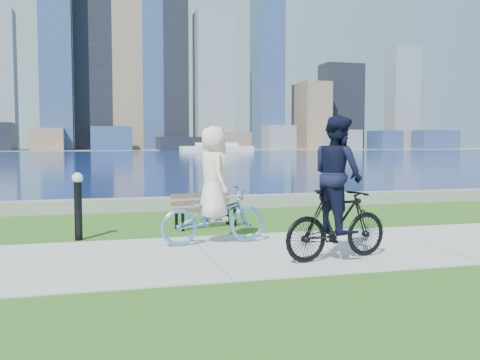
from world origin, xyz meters
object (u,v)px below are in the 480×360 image
object	(u,v)px
park_bench	(204,207)
bollard_lamp	(78,202)
cyclist_man	(337,200)
cyclist_woman	(213,200)

from	to	relation	value
park_bench	bollard_lamp	distance (m)	2.80
park_bench	bollard_lamp	size ratio (longest dim) A/B	1.18
bollard_lamp	cyclist_man	xyz separation A→B (m)	(4.00, -2.93, 0.23)
cyclist_woman	cyclist_man	xyz separation A→B (m)	(1.60, -1.80, 0.16)
park_bench	cyclist_man	xyz separation A→B (m)	(1.36, -3.83, 0.51)
bollard_lamp	cyclist_woman	distance (m)	2.65
park_bench	cyclist_woman	world-z (taller)	cyclist_woman
cyclist_man	cyclist_woman	bearing A→B (deg)	31.10
cyclist_woman	cyclist_man	size ratio (longest dim) A/B	0.95
cyclist_woman	cyclist_man	world-z (taller)	cyclist_man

